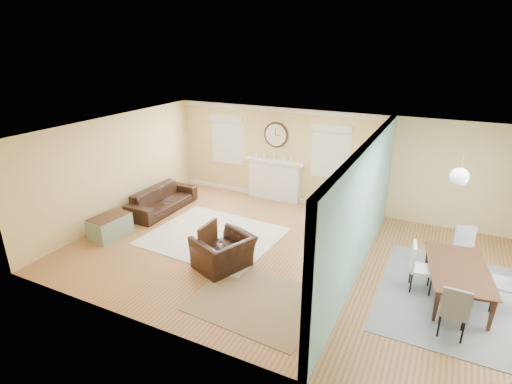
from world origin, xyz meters
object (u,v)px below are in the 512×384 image
credenza (354,222)px  eames_chair (223,252)px  green_chair (332,208)px  sofa (162,199)px  dining_table (458,283)px

credenza → eames_chair: bearing=-129.7°
green_chair → credenza: credenza is taller
green_chair → sofa: bearing=27.9°
sofa → dining_table: 7.18m
sofa → green_chair: bearing=-73.0°
green_chair → credenza: 0.95m
credenza → dining_table: size_ratio=0.82×
green_chair → dining_table: 3.58m
sofa → green_chair: 4.46m
eames_chair → credenza: size_ratio=0.74×
eames_chair → dining_table: size_ratio=0.61×
eames_chair → dining_table: eames_chair is taller
sofa → dining_table: same height
eames_chair → green_chair: size_ratio=1.36×
eames_chair → credenza: 3.16m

